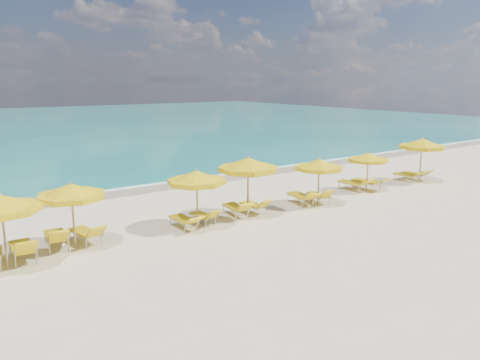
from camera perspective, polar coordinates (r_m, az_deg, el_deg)
ground_plane at (r=20.62m, az=2.40°, el=-3.98°), size 120.00×120.00×0.00m
ocean at (r=65.10m, az=-24.36°, el=6.03°), size 120.00×80.00×0.30m
wet_sand_band at (r=26.70m, az=-7.29°, el=-0.34°), size 120.00×2.60×0.01m
foam_line at (r=27.39m, az=-8.08°, el=-0.04°), size 120.00×1.20×0.03m
whitecap_near at (r=33.76m, az=-24.16°, el=1.31°), size 14.00×0.36×0.05m
whitecap_far at (r=44.86m, az=-8.19°, el=4.69°), size 18.00×0.30×0.05m
umbrella_0 at (r=15.84m, az=-27.13°, el=-2.66°), size 2.84×2.84×2.40m
umbrella_1 at (r=16.90m, az=-19.89°, el=-1.36°), size 2.40×2.40×2.34m
umbrella_2 at (r=18.17m, az=-5.30°, el=0.27°), size 2.58×2.58×2.35m
umbrella_3 at (r=19.66m, az=0.98°, el=1.85°), size 3.31×3.31×2.59m
umbrella_4 at (r=21.67m, az=9.62°, el=1.82°), size 2.57×2.57×2.23m
umbrella_5 at (r=25.09m, az=15.36°, el=2.65°), size 2.15×2.15×2.08m
umbrella_6 at (r=28.25m, az=21.31°, el=4.11°), size 2.69×2.69×2.55m
lounger_0_right at (r=16.83m, az=-24.96°, el=-8.02°), size 0.75×1.97×0.97m
lounger_1_left at (r=17.56m, az=-21.47°, el=-6.91°), size 0.87×1.99×0.95m
lounger_1_right at (r=17.71m, az=-18.28°, el=-6.56°), size 0.92×1.91×0.88m
lounger_2_left at (r=18.52m, az=-6.85°, el=-5.25°), size 0.62×1.82×0.74m
lounger_2_right at (r=19.10m, az=-4.51°, el=-4.71°), size 0.68×1.61×0.75m
lounger_3_left at (r=20.06m, az=-0.53°, el=-3.77°), size 0.85×1.89×0.82m
lounger_3_right at (r=20.58m, az=1.68°, el=-3.41°), size 0.66×1.69×0.78m
lounger_4_left at (r=22.05m, az=7.42°, el=-2.37°), size 1.02×2.06×0.82m
lounger_4_right at (r=22.54m, az=9.52°, el=-2.18°), size 0.86×1.72×0.82m
lounger_5_left at (r=25.32m, az=13.60°, el=-0.71°), size 0.81×2.03×0.83m
lounger_5_right at (r=25.87m, az=15.20°, el=-0.53°), size 0.85×2.08×0.76m
lounger_6_left at (r=28.51m, az=19.67°, el=0.30°), size 0.80×1.85×0.80m
lounger_6_right at (r=29.25m, az=20.59°, el=0.49°), size 0.79×1.77×0.72m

